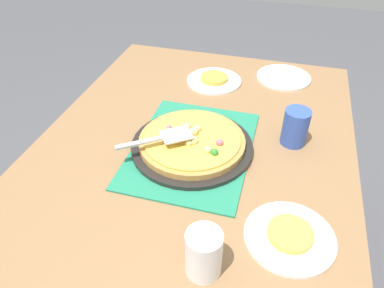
{
  "coord_description": "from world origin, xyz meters",
  "views": [
    {
      "loc": [
        0.85,
        0.24,
        1.48
      ],
      "look_at": [
        0.0,
        0.0,
        0.77
      ],
      "focal_mm": 33.92,
      "sensor_mm": 36.0,
      "label": 1
    }
  ],
  "objects_px": {
    "plate_far_right": "(214,81)",
    "served_slice_left": "(290,234)",
    "pizza_pan": "(192,146)",
    "cup_corner": "(204,253)",
    "served_slice_right": "(214,78)",
    "cup_far": "(295,127)",
    "pizza": "(192,141)",
    "plate_side": "(284,77)",
    "pizza_server": "(161,138)",
    "plate_near_left": "(289,237)"
  },
  "relations": [
    {
      "from": "pizza_server",
      "to": "pizza",
      "type": "bearing_deg",
      "value": 125.53
    },
    {
      "from": "cup_corner",
      "to": "served_slice_right",
      "type": "bearing_deg",
      "value": -168.76
    },
    {
      "from": "pizza_server",
      "to": "plate_side",
      "type": "bearing_deg",
      "value": 151.92
    },
    {
      "from": "cup_far",
      "to": "cup_corner",
      "type": "relative_size",
      "value": 1.0
    },
    {
      "from": "pizza",
      "to": "plate_side",
      "type": "xyz_separation_m",
      "value": [
        -0.55,
        0.24,
        -0.03
      ]
    },
    {
      "from": "cup_far",
      "to": "cup_corner",
      "type": "xyz_separation_m",
      "value": [
        0.52,
        -0.16,
        0.0
      ]
    },
    {
      "from": "plate_near_left",
      "to": "plate_far_right",
      "type": "xyz_separation_m",
      "value": [
        -0.7,
        -0.35,
        0.0
      ]
    },
    {
      "from": "plate_far_right",
      "to": "served_slice_left",
      "type": "relative_size",
      "value": 2.0
    },
    {
      "from": "plate_near_left",
      "to": "cup_corner",
      "type": "bearing_deg",
      "value": -52.71
    },
    {
      "from": "pizza_pan",
      "to": "plate_side",
      "type": "xyz_separation_m",
      "value": [
        -0.55,
        0.24,
        -0.01
      ]
    },
    {
      "from": "plate_near_left",
      "to": "cup_corner",
      "type": "height_order",
      "value": "cup_corner"
    },
    {
      "from": "pizza",
      "to": "plate_far_right",
      "type": "height_order",
      "value": "pizza"
    },
    {
      "from": "pizza_pan",
      "to": "pizza",
      "type": "distance_m",
      "value": 0.02
    },
    {
      "from": "pizza",
      "to": "served_slice_right",
      "type": "distance_m",
      "value": 0.44
    },
    {
      "from": "pizza",
      "to": "plate_far_right",
      "type": "bearing_deg",
      "value": -176.11
    },
    {
      "from": "served_slice_left",
      "to": "cup_far",
      "type": "height_order",
      "value": "cup_far"
    },
    {
      "from": "plate_near_left",
      "to": "pizza_server",
      "type": "relative_size",
      "value": 1.04
    },
    {
      "from": "plate_near_left",
      "to": "plate_far_right",
      "type": "bearing_deg",
      "value": -153.74
    },
    {
      "from": "plate_near_left",
      "to": "served_slice_right",
      "type": "xyz_separation_m",
      "value": [
        -0.7,
        -0.35,
        0.01
      ]
    },
    {
      "from": "plate_far_right",
      "to": "served_slice_left",
      "type": "bearing_deg",
      "value": 26.26
    },
    {
      "from": "served_slice_right",
      "to": "cup_far",
      "type": "bearing_deg",
      "value": 46.11
    },
    {
      "from": "plate_side",
      "to": "pizza_pan",
      "type": "bearing_deg",
      "value": -23.93
    },
    {
      "from": "pizza",
      "to": "served_slice_right",
      "type": "height_order",
      "value": "pizza"
    },
    {
      "from": "plate_far_right",
      "to": "served_slice_right",
      "type": "relative_size",
      "value": 2.0
    },
    {
      "from": "plate_near_left",
      "to": "served_slice_right",
      "type": "relative_size",
      "value": 2.0
    },
    {
      "from": "plate_side",
      "to": "plate_near_left",
      "type": "bearing_deg",
      "value": 5.35
    },
    {
      "from": "plate_side",
      "to": "served_slice_right",
      "type": "height_order",
      "value": "served_slice_right"
    },
    {
      "from": "served_slice_left",
      "to": "plate_near_left",
      "type": "bearing_deg",
      "value": 0.0
    },
    {
      "from": "pizza_pan",
      "to": "pizza",
      "type": "bearing_deg",
      "value": 82.56
    },
    {
      "from": "pizza",
      "to": "plate_near_left",
      "type": "xyz_separation_m",
      "value": [
        0.26,
        0.32,
        -0.03
      ]
    },
    {
      "from": "pizza",
      "to": "cup_far",
      "type": "relative_size",
      "value": 2.75
    },
    {
      "from": "plate_near_left",
      "to": "pizza_pan",
      "type": "bearing_deg",
      "value": -129.8
    },
    {
      "from": "pizza_pan",
      "to": "served_slice_left",
      "type": "distance_m",
      "value": 0.41
    },
    {
      "from": "pizza",
      "to": "served_slice_left",
      "type": "height_order",
      "value": "pizza"
    },
    {
      "from": "served_slice_right",
      "to": "cup_corner",
      "type": "bearing_deg",
      "value": 11.24
    },
    {
      "from": "plate_far_right",
      "to": "cup_corner",
      "type": "xyz_separation_m",
      "value": [
        0.84,
        0.17,
        0.06
      ]
    },
    {
      "from": "plate_side",
      "to": "cup_corner",
      "type": "distance_m",
      "value": 0.95
    },
    {
      "from": "served_slice_left",
      "to": "pizza_pan",
      "type": "bearing_deg",
      "value": -129.8
    },
    {
      "from": "pizza_pan",
      "to": "cup_far",
      "type": "xyz_separation_m",
      "value": [
        -0.12,
        0.3,
        0.05
      ]
    },
    {
      "from": "pizza_pan",
      "to": "served_slice_right",
      "type": "relative_size",
      "value": 3.45
    },
    {
      "from": "cup_corner",
      "to": "cup_far",
      "type": "bearing_deg",
      "value": 162.51
    },
    {
      "from": "plate_far_right",
      "to": "plate_near_left",
      "type": "bearing_deg",
      "value": 26.26
    },
    {
      "from": "cup_corner",
      "to": "plate_side",
      "type": "bearing_deg",
      "value": 173.73
    },
    {
      "from": "served_slice_left",
      "to": "pizza_server",
      "type": "bearing_deg",
      "value": -117.59
    },
    {
      "from": "pizza",
      "to": "cup_far",
      "type": "distance_m",
      "value": 0.33
    },
    {
      "from": "served_slice_right",
      "to": "pizza",
      "type": "bearing_deg",
      "value": 3.89
    },
    {
      "from": "pizza_pan",
      "to": "pizza_server",
      "type": "height_order",
      "value": "pizza_server"
    },
    {
      "from": "pizza_pan",
      "to": "cup_far",
      "type": "relative_size",
      "value": 3.17
    },
    {
      "from": "pizza_pan",
      "to": "cup_corner",
      "type": "relative_size",
      "value": 3.17
    },
    {
      "from": "plate_near_left",
      "to": "cup_far",
      "type": "height_order",
      "value": "cup_far"
    }
  ]
}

